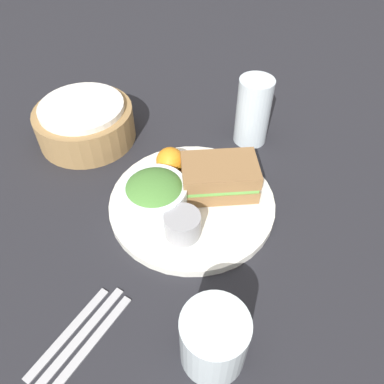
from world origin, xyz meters
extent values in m
plane|color=#232328|center=(0.00, 0.00, 0.00)|extent=(4.00, 4.00, 0.00)
cylinder|color=white|center=(0.00, 0.00, 0.01)|extent=(0.29, 0.29, 0.01)
cube|color=olive|center=(0.05, 0.00, 0.03)|extent=(0.15, 0.13, 0.03)
cube|color=#6BB24C|center=(0.05, 0.00, 0.04)|extent=(0.15, 0.12, 0.01)
cube|color=olive|center=(0.05, 0.00, 0.06)|extent=(0.15, 0.13, 0.03)
cylinder|color=white|center=(-0.06, 0.02, 0.04)|extent=(0.11, 0.11, 0.04)
ellipsoid|color=#4C8438|center=(-0.06, 0.02, 0.05)|extent=(0.10, 0.10, 0.05)
cylinder|color=#99999E|center=(-0.05, -0.05, 0.04)|extent=(0.06, 0.06, 0.04)
sphere|color=orange|center=(0.00, 0.08, 0.04)|extent=(0.05, 0.05, 0.05)
cylinder|color=silver|center=(0.20, 0.10, 0.07)|extent=(0.07, 0.07, 0.14)
cylinder|color=#997547|center=(-0.10, 0.27, 0.03)|extent=(0.20, 0.20, 0.07)
cylinder|color=white|center=(-0.10, 0.27, 0.08)|extent=(0.17, 0.17, 0.01)
cube|color=#B2B2B7|center=(-0.24, -0.15, 0.00)|extent=(0.15, 0.09, 0.01)
cube|color=#B2B2B7|center=(-0.25, -0.13, 0.00)|extent=(0.16, 0.09, 0.01)
cube|color=#B2B2B7|center=(-0.26, -0.12, 0.00)|extent=(0.14, 0.08, 0.01)
cylinder|color=silver|center=(-0.10, -0.24, 0.05)|extent=(0.08, 0.08, 0.09)
camera|label=1|loc=(-0.21, -0.38, 0.50)|focal=35.00mm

